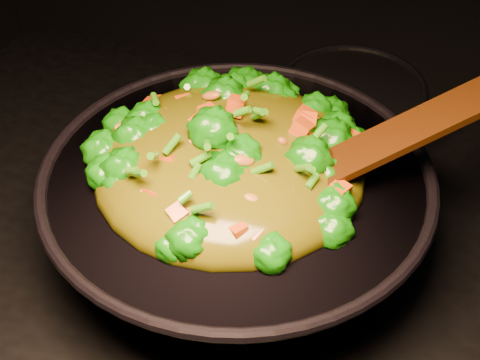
% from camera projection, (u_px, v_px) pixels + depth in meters
% --- Properties ---
extents(wok, '(0.56, 0.56, 0.12)m').
position_uv_depth(wok, '(237.00, 214.00, 0.87)').
color(wok, black).
rests_on(wok, stovetop).
extents(stir_fry, '(0.40, 0.40, 0.11)m').
position_uv_depth(stir_fry, '(229.00, 134.00, 0.80)').
color(stir_fry, '#177C08').
rests_on(stir_fry, wok).
extents(spatula, '(0.27, 0.21, 0.13)m').
position_uv_depth(spatula, '(370.00, 149.00, 0.78)').
color(spatula, '#351105').
rests_on(spatula, wok).
extents(back_pot, '(0.23, 0.23, 0.11)m').
position_uv_depth(back_pot, '(349.00, 116.00, 1.02)').
color(back_pot, black).
rests_on(back_pot, stovetop).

